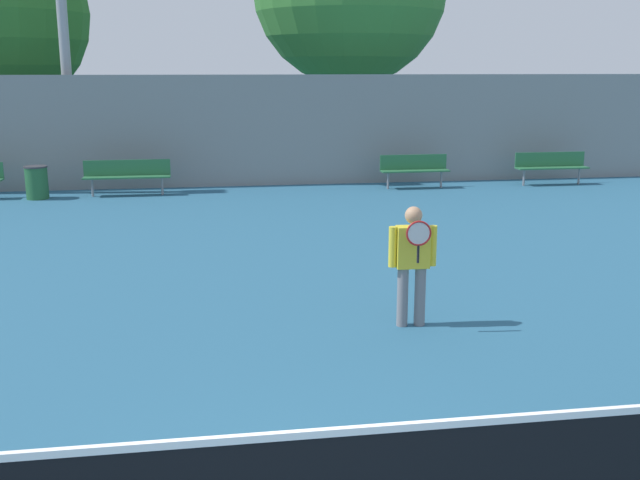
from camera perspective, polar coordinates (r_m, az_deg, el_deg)
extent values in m
cube|color=white|center=(4.76, -0.86, -14.55)|extent=(11.48, 0.04, 0.05)
cylinder|color=slate|center=(9.51, 6.31, -4.32)|extent=(0.14, 0.14, 0.76)
cylinder|color=slate|center=(9.57, 7.62, -4.26)|extent=(0.14, 0.14, 0.76)
cube|color=yellow|center=(9.37, 7.07, -0.53)|extent=(0.42, 0.22, 0.53)
cylinder|color=yellow|center=(9.31, 5.55, -0.52)|extent=(0.10, 0.10, 0.51)
cylinder|color=yellow|center=(9.43, 8.58, -0.43)|extent=(0.10, 0.10, 0.51)
sphere|color=tan|center=(9.28, 7.14, 1.88)|extent=(0.22, 0.22, 0.22)
cylinder|color=black|center=(9.11, 7.48, -1.07)|extent=(0.03, 0.03, 0.22)
torus|color=red|center=(9.05, 7.53, 0.50)|extent=(0.31, 0.04, 0.31)
cylinder|color=silver|center=(9.05, 7.53, 0.50)|extent=(0.27, 0.02, 0.27)
cube|color=#28663D|center=(19.71, -14.49, 4.66)|extent=(2.17, 0.40, 0.04)
cylinder|color=gray|center=(19.85, -16.95, 3.84)|extent=(0.06, 0.06, 0.46)
cylinder|color=gray|center=(19.68, -11.93, 4.05)|extent=(0.06, 0.06, 0.46)
cube|color=#28663D|center=(19.86, -14.48, 5.36)|extent=(2.17, 0.04, 0.40)
cube|color=#28663D|center=(20.42, 7.25, 5.25)|extent=(1.85, 0.40, 0.04)
cylinder|color=gray|center=(20.26, 5.21, 4.53)|extent=(0.06, 0.06, 0.46)
cylinder|color=gray|center=(20.67, 9.21, 4.58)|extent=(0.06, 0.06, 0.46)
cube|color=#28663D|center=(20.56, 7.13, 5.92)|extent=(1.85, 0.04, 0.40)
cube|color=#28663D|center=(21.84, 17.27, 5.27)|extent=(2.04, 0.40, 0.04)
cylinder|color=gray|center=(21.53, 15.27, 4.62)|extent=(0.06, 0.06, 0.46)
cylinder|color=gray|center=(22.24, 19.12, 4.62)|extent=(0.06, 0.06, 0.46)
cube|color=#28663D|center=(21.97, 17.11, 5.90)|extent=(2.04, 0.04, 0.40)
cylinder|color=#235B33|center=(19.92, -20.77, 4.07)|extent=(0.54, 0.54, 0.78)
cylinder|color=#333338|center=(19.87, -20.87, 5.24)|extent=(0.57, 0.57, 0.04)
cube|color=gray|center=(20.67, -7.37, 8.21)|extent=(27.84, 0.06, 3.01)
cylinder|color=brown|center=(24.87, 2.18, 9.36)|extent=(0.35, 0.35, 3.23)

